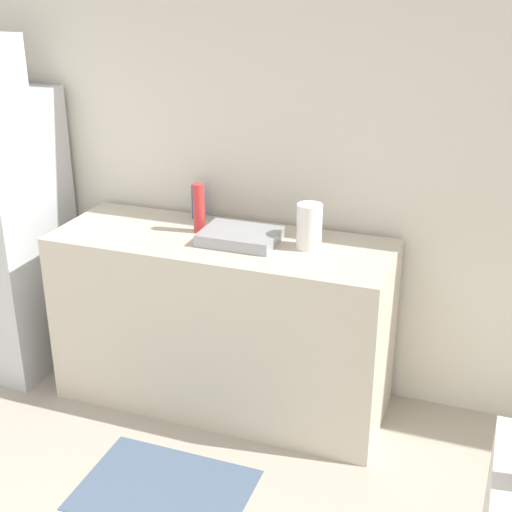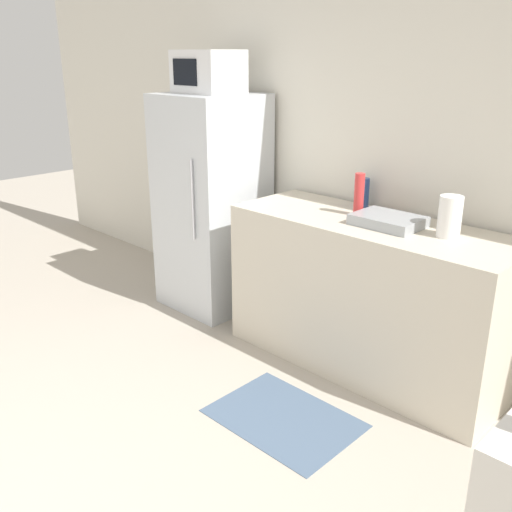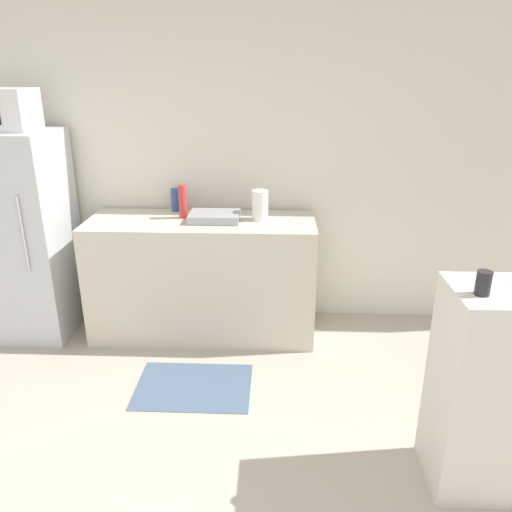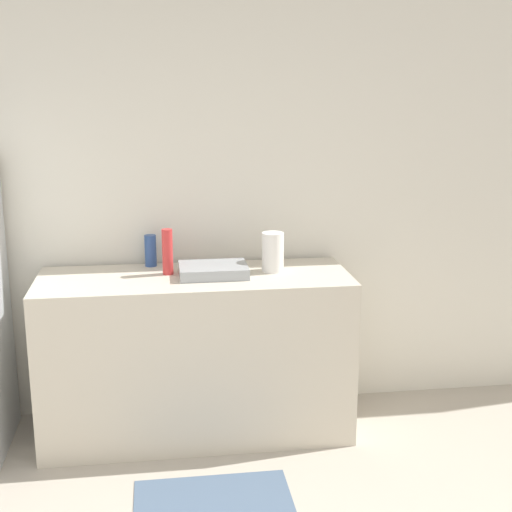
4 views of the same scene
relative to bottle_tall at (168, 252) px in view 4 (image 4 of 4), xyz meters
name	(u,v)px [view 4 (image 4 of 4)]	position (x,y,z in m)	size (l,w,h in m)	color
wall_back	(167,201)	(0.01, 0.31, 0.23)	(8.00, 0.06, 2.60)	silver
counter	(196,355)	(0.14, -0.06, -0.60)	(1.74, 0.63, 0.94)	beige
sink_basin	(213,270)	(0.25, -0.06, -0.10)	(0.38, 0.28, 0.06)	#9EA3A8
bottle_tall	(168,252)	(0.00, 0.00, 0.00)	(0.06, 0.06, 0.26)	red
bottle_short	(151,251)	(-0.10, 0.19, -0.04)	(0.07, 0.07, 0.18)	#2D4C8C
paper_towel_roll	(273,252)	(0.59, -0.02, -0.02)	(0.12, 0.12, 0.22)	white
kitchen_rug	(214,506)	(0.17, -0.85, -1.06)	(0.77, 0.55, 0.01)	slate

